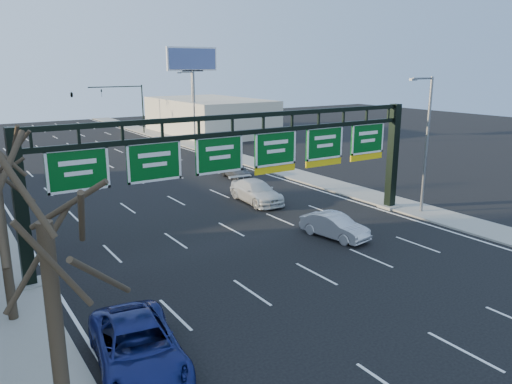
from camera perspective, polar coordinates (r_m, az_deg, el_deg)
ground at (r=23.02m, az=10.12°, el=-10.85°), size 160.00×160.00×0.00m
sidewalk_right at (r=45.43m, az=4.63°, el=1.99°), size 3.00×120.00×0.12m
lane_markings at (r=39.09m, az=-10.35°, el=-0.31°), size 21.60×120.00×0.01m
sign_gantry at (r=27.74m, az=-0.60°, el=3.76°), size 24.60×1.20×7.20m
building_right_distant at (r=73.93m, az=-5.35°, el=8.63°), size 12.00×20.00×5.00m
tree_near at (r=11.30m, az=-23.57°, el=1.83°), size 3.60×3.60×8.86m
streetlight_near at (r=34.53m, az=18.83°, el=5.85°), size 2.15×0.22×9.00m
streetlight_far at (r=61.42m, az=-7.22°, el=9.86°), size 2.15×0.22×9.00m
billboard_right at (r=66.84m, az=-7.28°, el=13.63°), size 7.00×0.50×12.00m
traffic_signal_mast at (r=72.94m, az=-17.45°, el=10.34°), size 10.16×0.54×7.00m
car_blue_suv at (r=17.39m, az=-13.34°, el=-16.91°), size 3.51×6.06×1.59m
car_silver_sedan at (r=29.17m, az=8.97°, el=-3.87°), size 2.17×4.40×1.39m
car_white_wagon at (r=36.27m, az=0.03°, el=0.05°), size 2.52×5.49×1.56m
car_grey_far at (r=44.24m, az=-2.32°, el=2.51°), size 1.93×4.09×1.35m
car_silver_distant at (r=46.58m, az=-20.46°, el=2.35°), size 2.19×4.94×1.58m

